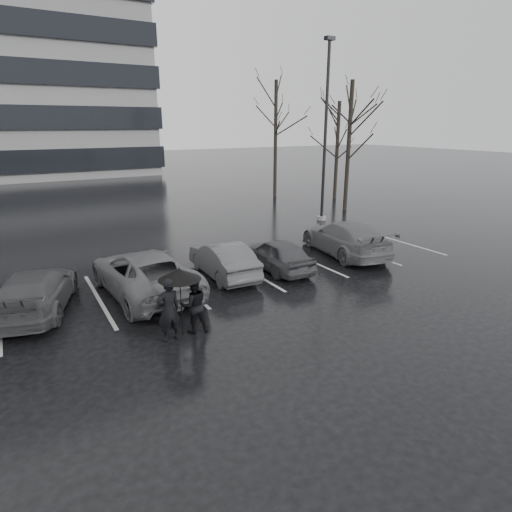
{
  "coord_description": "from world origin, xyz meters",
  "views": [
    {
      "loc": [
        -7.02,
        -11.12,
        5.45
      ],
      "look_at": [
        0.01,
        1.0,
        1.1
      ],
      "focal_mm": 30.0,
      "sensor_mm": 36.0,
      "label": 1
    }
  ],
  "objects": [
    {
      "name": "ground",
      "position": [
        0.0,
        0.0,
        0.0
      ],
      "size": [
        160.0,
        160.0,
        0.0
      ],
      "primitive_type": "plane",
      "color": "black",
      "rests_on": "ground"
    },
    {
      "name": "lamp_post",
      "position": [
        8.78,
        8.39,
        4.5
      ],
      "size": [
        0.54,
        0.54,
        9.83
      ],
      "rotation": [
        0.0,
        0.0,
        0.1
      ],
      "color": "gray",
      "rests_on": "ground"
    },
    {
      "name": "tree_ne",
      "position": [
        14.5,
        14.0,
        3.5
      ],
      "size": [
        0.26,
        0.26,
        7.0
      ],
      "primitive_type": "cylinder",
      "color": "black",
      "rests_on": "ground"
    },
    {
      "name": "tree_east",
      "position": [
        12.0,
        10.0,
        4.0
      ],
      "size": [
        0.26,
        0.26,
        8.0
      ],
      "primitive_type": "cylinder",
      "color": "black",
      "rests_on": "ground"
    },
    {
      "name": "tree_north",
      "position": [
        11.0,
        17.0,
        4.25
      ],
      "size": [
        0.26,
        0.26,
        8.5
      ],
      "primitive_type": "cylinder",
      "color": "black",
      "rests_on": "ground"
    },
    {
      "name": "car_main",
      "position": [
        1.63,
        2.14,
        0.62
      ],
      "size": [
        1.52,
        3.66,
        1.24
      ],
      "primitive_type": "imported",
      "rotation": [
        0.0,
        0.0,
        3.13
      ],
      "color": "black",
      "rests_on": "ground"
    },
    {
      "name": "pedestrian_left",
      "position": [
        -3.91,
        -1.26,
        0.86
      ],
      "size": [
        0.67,
        0.47,
        1.72
      ],
      "primitive_type": "imported",
      "rotation": [
        0.0,
        0.0,
        3.25
      ],
      "color": "black",
      "rests_on": "ground"
    },
    {
      "name": "car_west_a",
      "position": [
        -0.51,
        2.53,
        0.64
      ],
      "size": [
        1.52,
        3.94,
        1.28
      ],
      "primitive_type": "imported",
      "rotation": [
        0.0,
        0.0,
        3.1
      ],
      "color": "#2C2C2F",
      "rests_on": "ground"
    },
    {
      "name": "pedestrian_right",
      "position": [
        -3.16,
        -1.12,
        0.79
      ],
      "size": [
        0.85,
        0.7,
        1.57
      ],
      "primitive_type": "imported",
      "rotation": [
        0.0,
        0.0,
        2.99
      ],
      "color": "black",
      "rests_on": "ground"
    },
    {
      "name": "car_west_c",
      "position": [
        -6.76,
        2.53,
        0.65
      ],
      "size": [
        3.03,
        4.79,
        1.29
      ],
      "primitive_type": "imported",
      "rotation": [
        0.0,
        0.0,
        2.84
      ],
      "color": "black",
      "rests_on": "ground"
    },
    {
      "name": "car_west_b",
      "position": [
        -3.53,
        2.28,
        0.73
      ],
      "size": [
        2.78,
        5.42,
        1.46
      ],
      "primitive_type": "imported",
      "rotation": [
        0.0,
        0.0,
        3.21
      ],
      "color": "#474749",
      "rests_on": "ground"
    },
    {
      "name": "umbrella",
      "position": [
        -3.52,
        -1.13,
        1.73
      ],
      "size": [
        1.12,
        1.12,
        1.9
      ],
      "color": "black",
      "rests_on": "ground"
    },
    {
      "name": "stall_stripes",
      "position": [
        -0.8,
        2.5,
        0.0
      ],
      "size": [
        19.72,
        5.0,
        0.0
      ],
      "color": "#B6B6B9",
      "rests_on": "ground"
    },
    {
      "name": "car_east",
      "position": [
        5.27,
        2.4,
        0.73
      ],
      "size": [
        2.85,
        5.29,
        1.46
      ],
      "primitive_type": "imported",
      "rotation": [
        0.0,
        0.0,
        2.98
      ],
      "color": "#474749",
      "rests_on": "ground"
    }
  ]
}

